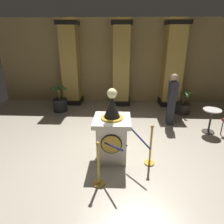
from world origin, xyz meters
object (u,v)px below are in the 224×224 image
object	(u,v)px
stanchion_near	(99,170)
stanchion_far	(150,151)
cafe_table	(211,118)
potted_palm_left	(60,103)
potted_palm_right	(182,107)
bystander_guest	(172,98)
pedestal_clock	(112,134)

from	to	relation	value
stanchion_near	stanchion_far	world-z (taller)	stanchion_far
stanchion_far	cafe_table	distance (m)	2.67
stanchion_near	stanchion_far	distance (m)	1.35
stanchion_far	potted_palm_left	distance (m)	4.52
stanchion_near	potted_palm_right	size ratio (longest dim) A/B	1.06
potted_palm_left	bystander_guest	bearing A→B (deg)	-14.41
stanchion_near	stanchion_far	xyz separation A→B (m)	(1.12, 0.74, 0.01)
pedestal_clock	stanchion_near	bearing A→B (deg)	-103.78
potted_palm_right	stanchion_far	bearing A→B (deg)	-116.90
potted_palm_right	bystander_guest	size ratio (longest dim) A/B	0.55
stanchion_near	potted_palm_right	bearing A→B (deg)	55.35
pedestal_clock	bystander_guest	size ratio (longest dim) A/B	1.04
stanchion_near	cafe_table	size ratio (longest dim) A/B	1.31
stanchion_near	cafe_table	distance (m)	4.01
stanchion_far	potted_palm_left	xyz separation A→B (m)	(-3.09, 3.31, -0.03)
stanchion_near	potted_palm_left	world-z (taller)	potted_palm_left
pedestal_clock	potted_palm_left	bearing A→B (deg)	125.08
pedestal_clock	stanchion_far	world-z (taller)	pedestal_clock
stanchion_far	potted_palm_right	world-z (taller)	stanchion_far
pedestal_clock	potted_palm_left	world-z (taller)	pedestal_clock
potted_palm_right	potted_palm_left	bearing A→B (deg)	-179.99
stanchion_far	potted_palm_right	distance (m)	3.71
bystander_guest	cafe_table	distance (m)	1.30
cafe_table	stanchion_far	bearing A→B (deg)	-140.43
pedestal_clock	stanchion_far	distance (m)	0.97
pedestal_clock	potted_palm_left	xyz separation A→B (m)	(-2.19, 3.12, -0.35)
potted_palm_right	cafe_table	bearing A→B (deg)	-76.85
potted_palm_left	stanchion_near	bearing A→B (deg)	-64.09
pedestal_clock	bystander_guest	xyz separation A→B (m)	(1.87, 2.08, 0.24)
pedestal_clock	cafe_table	size ratio (longest dim) A/B	2.34
pedestal_clock	bystander_guest	bearing A→B (deg)	48.12
bystander_guest	potted_palm_right	bearing A→B (deg)	55.90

